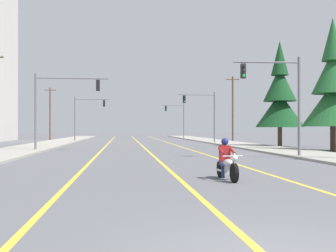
# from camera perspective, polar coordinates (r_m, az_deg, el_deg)

# --- Properties ---
(lane_stripe_center) EXTENTS (0.16, 100.00, 0.01)m
(lane_stripe_center) POSITION_cam_1_polar(r_m,az_deg,el_deg) (51.22, -3.59, -2.33)
(lane_stripe_center) COLOR yellow
(lane_stripe_center) RESTS_ON ground
(lane_stripe_left) EXTENTS (0.16, 100.00, 0.01)m
(lane_stripe_left) POSITION_cam_1_polar(r_m,az_deg,el_deg) (51.21, -7.78, -2.33)
(lane_stripe_left) COLOR yellow
(lane_stripe_left) RESTS_ON ground
(lane_stripe_right) EXTENTS (0.16, 100.00, 0.01)m
(lane_stripe_right) POSITION_cam_1_polar(r_m,az_deg,el_deg) (51.49, 0.53, -2.32)
(lane_stripe_right) COLOR yellow
(lane_stripe_right) RESTS_ON ground
(sidewalk_kerb_right) EXTENTS (4.40, 110.00, 0.14)m
(sidewalk_kerb_right) POSITION_cam_1_polar(r_m,az_deg,el_deg) (47.83, 9.30, -2.39)
(sidewalk_kerb_right) COLOR #9E998E
(sidewalk_kerb_right) RESTS_ON ground
(sidewalk_kerb_left) EXTENTS (4.40, 110.00, 0.14)m
(sidewalk_kerb_left) POSITION_cam_1_polar(r_m,az_deg,el_deg) (46.91, -15.96, -2.43)
(sidewalk_kerb_left) COLOR #9E998E
(sidewalk_kerb_left) RESTS_ON ground
(motorcycle_with_rider) EXTENTS (0.70, 2.19, 1.46)m
(motorcycle_with_rider) POSITION_cam_1_polar(r_m,az_deg,el_deg) (15.73, 7.55, -4.75)
(motorcycle_with_rider) COLOR black
(motorcycle_with_rider) RESTS_ON ground
(traffic_signal_near_right) EXTENTS (4.17, 0.37, 6.20)m
(traffic_signal_near_right) POSITION_cam_1_polar(r_m,az_deg,el_deg) (28.00, 14.28, 4.30)
(traffic_signal_near_right) COLOR slate
(traffic_signal_near_right) RESTS_ON ground
(traffic_signal_near_left) EXTENTS (5.87, 0.44, 6.20)m
(traffic_signal_near_left) POSITION_cam_1_polar(r_m,az_deg,el_deg) (36.66, -14.02, 3.37)
(traffic_signal_near_left) COLOR slate
(traffic_signal_near_left) RESTS_ON ground
(traffic_signal_mid_right) EXTENTS (4.47, 0.55, 6.20)m
(traffic_signal_mid_right) POSITION_cam_1_polar(r_m,az_deg,el_deg) (53.40, 4.70, 2.11)
(traffic_signal_mid_right) COLOR slate
(traffic_signal_mid_right) RESTS_ON ground
(traffic_signal_mid_left) EXTENTS (4.77, 0.57, 6.20)m
(traffic_signal_mid_left) POSITION_cam_1_polar(r_m,az_deg,el_deg) (62.20, -10.66, 1.79)
(traffic_signal_mid_left) COLOR slate
(traffic_signal_mid_left) RESTS_ON ground
(traffic_signal_far_right) EXTENTS (3.85, 0.55, 6.20)m
(traffic_signal_far_right) POSITION_cam_1_polar(r_m,az_deg,el_deg) (77.42, 1.28, 1.33)
(traffic_signal_far_right) COLOR slate
(traffic_signal_far_right) RESTS_ON ground
(utility_pole_right_far) EXTENTS (1.91, 0.26, 9.19)m
(utility_pole_right_far) POSITION_cam_1_polar(r_m,az_deg,el_deg) (63.67, 8.33, 2.36)
(utility_pole_right_far) COLOR brown
(utility_pole_right_far) RESTS_ON ground
(utility_pole_left_far) EXTENTS (1.82, 0.26, 8.28)m
(utility_pole_left_far) POSITION_cam_1_polar(r_m,az_deg,el_deg) (72.43, -14.94, 1.68)
(utility_pole_left_far) COLOR brown
(utility_pole_left_far) RESTS_ON ground
(conifer_tree_right_verge_near) EXTENTS (4.83, 4.83, 10.63)m
(conifer_tree_right_verge_near) POSITION_cam_1_polar(r_m,az_deg,el_deg) (37.58, 20.46, 4.39)
(conifer_tree_right_verge_near) COLOR #423023
(conifer_tree_right_verge_near) RESTS_ON ground
(conifer_tree_right_verge_far) EXTENTS (4.73, 4.73, 10.41)m
(conifer_tree_right_verge_far) POSITION_cam_1_polar(r_m,az_deg,el_deg) (44.76, 14.20, 3.49)
(conifer_tree_right_verge_far) COLOR #4C3828
(conifer_tree_right_verge_far) RESTS_ON ground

